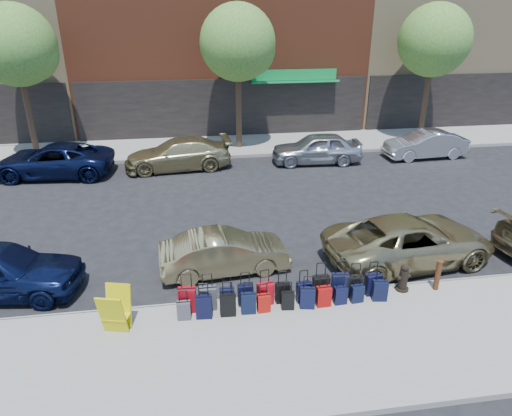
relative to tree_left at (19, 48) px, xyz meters
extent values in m
plane|color=black|center=(9.86, -9.50, -5.41)|extent=(120.00, 120.00, 0.00)
cube|color=gray|center=(9.86, -16.00, -5.34)|extent=(60.00, 4.00, 0.15)
cube|color=gray|center=(9.86, 0.50, -5.34)|extent=(60.00, 4.00, 0.15)
cube|color=gray|center=(9.86, -13.98, -5.34)|extent=(60.00, 0.08, 0.15)
cube|color=gray|center=(9.86, -1.52, -5.34)|extent=(60.00, 0.08, 0.15)
cube|color=black|center=(9.86, 2.45, -3.71)|extent=(16.66, 0.15, 3.40)
cube|color=#0D7939|center=(13.86, 2.10, -2.21)|extent=(5.00, 0.91, 0.27)
cube|color=#0D7939|center=(13.86, 2.40, -1.86)|extent=(5.00, 0.10, 0.60)
cube|color=black|center=(25.86, 2.45, -3.71)|extent=(14.70, 0.15, 3.40)
cylinder|color=black|center=(-0.14, 0.00, -2.86)|extent=(0.30, 0.30, 4.80)
sphere|color=#366B23|center=(-0.14, 0.00, 0.11)|extent=(3.80, 3.80, 3.80)
sphere|color=#366B23|center=(0.46, 0.00, -0.27)|extent=(2.58, 2.58, 2.58)
cylinder|color=black|center=(10.36, 0.00, -2.86)|extent=(0.30, 0.30, 4.80)
sphere|color=#366B23|center=(10.36, 0.00, 0.11)|extent=(3.80, 3.80, 3.80)
sphere|color=#366B23|center=(10.96, 0.00, -0.27)|extent=(2.58, 2.58, 2.58)
cylinder|color=black|center=(20.86, 0.00, -2.86)|extent=(0.30, 0.30, 4.80)
sphere|color=#366B23|center=(20.86, 0.00, 0.11)|extent=(3.80, 3.80, 3.80)
sphere|color=#366B23|center=(21.46, 0.00, -0.27)|extent=(2.58, 2.58, 2.58)
cube|color=maroon|center=(7.39, -14.32, -4.93)|extent=(0.46, 0.27, 0.67)
cylinder|color=black|center=(7.39, -14.32, -4.20)|extent=(0.25, 0.04, 0.03)
cube|color=#3A3B3F|center=(7.92, -14.31, -4.94)|extent=(0.43, 0.24, 0.63)
cylinder|color=black|center=(7.92, -14.31, -4.26)|extent=(0.24, 0.04, 0.03)
cube|color=black|center=(8.40, -14.28, -4.99)|extent=(0.37, 0.22, 0.54)
cylinder|color=black|center=(8.40, -14.28, -4.41)|extent=(0.20, 0.04, 0.03)
cube|color=black|center=(8.88, -14.26, -4.97)|extent=(0.39, 0.22, 0.59)
cylinder|color=black|center=(8.88, -14.26, -4.34)|extent=(0.22, 0.03, 0.03)
cube|color=maroon|center=(9.39, -14.32, -4.95)|extent=(0.45, 0.31, 0.62)
cylinder|color=black|center=(9.39, -14.32, -4.28)|extent=(0.23, 0.08, 0.03)
cube|color=black|center=(9.85, -14.30, -4.98)|extent=(0.38, 0.22, 0.56)
cylinder|color=black|center=(9.85, -14.30, -4.38)|extent=(0.21, 0.04, 0.03)
cube|color=black|center=(10.41, -14.35, -4.98)|extent=(0.39, 0.23, 0.57)
cylinder|color=black|center=(10.41, -14.35, -4.37)|extent=(0.21, 0.05, 0.03)
cube|color=black|center=(10.89, -14.26, -4.94)|extent=(0.44, 0.26, 0.65)
cylinder|color=black|center=(10.89, -14.26, -4.24)|extent=(0.24, 0.04, 0.03)
cube|color=black|center=(11.41, -14.25, -4.94)|extent=(0.47, 0.30, 0.65)
cylinder|color=black|center=(11.41, -14.25, -4.23)|extent=(0.25, 0.07, 0.03)
cube|color=black|center=(11.79, -14.34, -4.96)|extent=(0.44, 0.30, 0.61)
cylinder|color=black|center=(11.79, -14.34, -4.29)|extent=(0.23, 0.07, 0.03)
cube|color=black|center=(12.31, -14.31, -4.96)|extent=(0.42, 0.26, 0.60)
cylinder|color=black|center=(12.31, -14.31, -4.31)|extent=(0.23, 0.05, 0.03)
cube|color=#403F45|center=(7.30, -14.63, -5.02)|extent=(0.34, 0.21, 0.49)
cylinder|color=black|center=(7.30, -14.63, -4.48)|extent=(0.19, 0.04, 0.03)
cube|color=black|center=(7.80, -14.63, -4.97)|extent=(0.42, 0.26, 0.59)
cylinder|color=black|center=(7.80, -14.63, -4.33)|extent=(0.23, 0.05, 0.03)
cube|color=black|center=(8.39, -14.63, -4.97)|extent=(0.40, 0.24, 0.58)
cylinder|color=black|center=(8.39, -14.63, -4.34)|extent=(0.22, 0.04, 0.03)
cube|color=black|center=(8.91, -14.61, -4.99)|extent=(0.38, 0.23, 0.55)
cylinder|color=black|center=(8.91, -14.61, -4.39)|extent=(0.21, 0.04, 0.03)
cube|color=#A4110A|center=(9.30, -14.62, -5.02)|extent=(0.34, 0.21, 0.48)
cylinder|color=black|center=(9.30, -14.62, -4.49)|extent=(0.19, 0.04, 0.03)
cube|color=black|center=(9.93, -14.60, -5.02)|extent=(0.34, 0.22, 0.48)
cylinder|color=black|center=(9.93, -14.60, -4.50)|extent=(0.18, 0.05, 0.03)
cube|color=black|center=(10.44, -14.62, -4.98)|extent=(0.41, 0.29, 0.56)
cylinder|color=black|center=(10.44, -14.62, -4.37)|extent=(0.21, 0.07, 0.03)
cube|color=#970A09|center=(10.87, -14.61, -4.99)|extent=(0.38, 0.23, 0.55)
cylinder|color=black|center=(10.87, -14.61, -4.39)|extent=(0.21, 0.04, 0.03)
cube|color=black|center=(11.33, -14.59, -5.02)|extent=(0.34, 0.21, 0.49)
cylinder|color=black|center=(11.33, -14.59, -4.49)|extent=(0.19, 0.04, 0.03)
cube|color=black|center=(11.78, -14.57, -5.02)|extent=(0.34, 0.22, 0.48)
cylinder|color=black|center=(11.78, -14.57, -4.50)|extent=(0.19, 0.05, 0.03)
cube|color=black|center=(12.40, -14.58, -4.98)|extent=(0.41, 0.27, 0.56)
cylinder|color=black|center=(12.40, -14.58, -4.37)|extent=(0.22, 0.06, 0.03)
cylinder|color=black|center=(13.20, -14.24, -5.23)|extent=(0.36, 0.36, 0.06)
cylinder|color=black|center=(13.20, -14.24, -4.92)|extent=(0.24, 0.24, 0.56)
sphere|color=black|center=(13.20, -14.24, -4.57)|extent=(0.22, 0.22, 0.22)
cylinder|color=black|center=(13.20, -14.24, -4.86)|extent=(0.41, 0.18, 0.10)
cylinder|color=#38190C|center=(14.13, -14.34, -4.83)|extent=(0.14, 0.14, 0.87)
cylinder|color=#38190C|center=(14.13, -14.34, -4.40)|extent=(0.16, 0.16, 0.04)
cube|color=#CAC10B|center=(5.67, -14.99, -4.71)|extent=(0.66, 0.42, 1.09)
cube|color=#CAC10B|center=(5.77, -14.61, -4.71)|extent=(0.66, 0.42, 1.09)
cube|color=#CAC10B|center=(5.72, -14.80, -4.88)|extent=(0.69, 0.54, 0.02)
imported|color=tan|center=(8.50, -12.32, -4.79)|extent=(3.91, 1.70, 1.25)
imported|color=#93855A|center=(14.13, -12.59, -4.69)|extent=(5.47, 3.07, 1.44)
imported|color=#0C1335|center=(1.44, -2.94, -4.67)|extent=(5.51, 2.89, 1.48)
imported|color=tan|center=(7.09, -2.77, -4.68)|extent=(5.17, 2.43, 1.46)
imported|color=silver|center=(13.90, -2.86, -4.66)|extent=(4.50, 2.02, 1.50)
imported|color=silver|center=(19.65, -2.86, -4.72)|extent=(4.28, 1.69, 1.39)
camera|label=1|loc=(7.70, -24.01, 1.91)|focal=32.00mm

